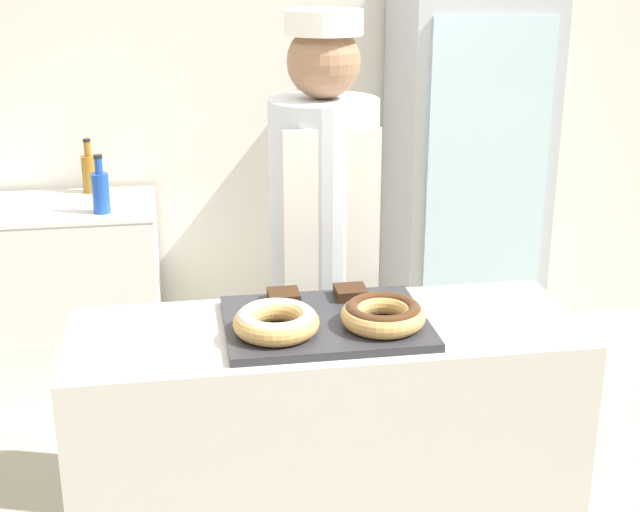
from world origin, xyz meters
TOP-DOWN VIEW (x-y plane):
  - wall_back at (0.00, 2.13)m, footprint 8.00×0.06m
  - display_counter at (0.00, 0.00)m, footprint 1.47×0.52m
  - serving_tray at (0.00, 0.00)m, footprint 0.58×0.44m
  - donut_light_glaze at (-0.15, -0.07)m, footprint 0.24×0.24m
  - donut_chocolate_glaze at (0.15, -0.07)m, footprint 0.24×0.24m
  - brownie_back_left at (-0.10, 0.15)m, footprint 0.09×0.09m
  - brownie_back_right at (0.10, 0.15)m, footprint 0.09×0.09m
  - baker_person at (0.08, 0.49)m, footprint 0.36×0.36m
  - beverage_fridge at (0.99, 1.76)m, footprint 0.69×0.63m
  - chest_freezer at (-0.97, 1.77)m, footprint 0.92×0.58m
  - bottle_blue at (-0.74, 1.62)m, footprint 0.08×0.08m
  - bottle_amber at (-0.81, 1.98)m, footprint 0.07×0.07m

SIDE VIEW (x-z plane):
  - chest_freezer at x=-0.97m, z-range 0.00..0.86m
  - display_counter at x=0.00m, z-range 0.00..0.95m
  - beverage_fridge at x=0.99m, z-range 0.00..1.85m
  - bottle_amber at x=-0.81m, z-range 0.82..1.08m
  - bottle_blue at x=-0.74m, z-range 0.82..1.09m
  - baker_person at x=0.08m, z-range 0.06..1.86m
  - serving_tray at x=0.00m, z-range 0.95..0.97m
  - brownie_back_left at x=-0.10m, z-range 0.97..1.01m
  - brownie_back_right at x=0.10m, z-range 0.97..1.01m
  - donut_light_glaze at x=-0.15m, z-range 0.98..1.04m
  - donut_chocolate_glaze at x=0.15m, z-range 0.98..1.04m
  - wall_back at x=0.00m, z-range 0.00..2.70m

